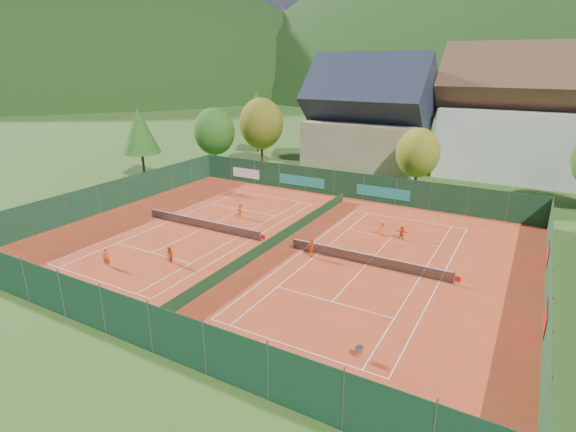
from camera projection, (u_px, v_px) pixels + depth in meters
The scene contains 29 objects.
ground at pixel (276, 245), 38.06m from camera, with size 600.00×600.00×0.00m, color #2D4F18.
clay_pad at pixel (276, 245), 38.05m from camera, with size 40.00×32.00×0.01m, color #B5371A.
court_markings_left at pixel (203, 228), 41.76m from camera, with size 11.03×23.83×0.00m.
court_markings_right at pixel (366, 265), 34.34m from camera, with size 11.03×23.83×0.00m.
tennis_net_left at pixel (204, 224), 41.53m from camera, with size 13.30×0.10×1.02m.
tennis_net_right at pixel (368, 259), 34.11m from camera, with size 13.30×0.10×1.02m.
court_divider at pixel (276, 240), 37.89m from camera, with size 0.03×28.80×1.00m.
fence_north at pixel (345, 185), 50.96m from camera, with size 40.00×0.10×3.00m.
fence_south at pixel (126, 319), 24.39m from camera, with size 40.00×0.04×3.00m.
fence_west at pixel (112, 195), 46.83m from camera, with size 0.04×32.00×3.00m.
fence_east at pixel (548, 283), 28.35m from camera, with size 0.09×32.00×3.00m.
chalet at pixel (368, 123), 61.98m from camera, with size 16.20×12.00×16.00m.
hotel_block_a at pixel (525, 121), 57.87m from camera, with size 21.60×11.00×17.25m.
tree_west_front at pixel (214, 132), 62.95m from camera, with size 5.72×5.72×8.69m.
tree_west_mid at pixel (261, 124), 65.82m from camera, with size 6.44×6.44×9.78m.
tree_west_back at pixel (257, 112), 74.97m from camera, with size 5.60×5.60×10.00m.
tree_center at pixel (418, 153), 51.85m from camera, with size 5.01×5.01×7.60m.
tree_west_side at pixel (140, 131), 58.93m from camera, with size 5.04×5.04×9.00m.
mountain_backdrop at pixel (557, 173), 230.07m from camera, with size 820.00×530.00×242.00m.
ball_hopper at pixel (359, 349), 23.40m from camera, with size 0.34×0.34×0.80m.
loose_ball_0 at pixel (149, 236), 39.81m from camera, with size 0.07×0.07×0.07m, color #CCD833.
loose_ball_1 at pixel (276, 345), 24.59m from camera, with size 0.07×0.07×0.07m, color #CCD833.
loose_ball_2 at pixel (314, 234), 40.36m from camera, with size 0.07×0.07×0.07m, color #CCD833.
player_left_near at pixel (106, 257), 34.01m from camera, with size 0.51×0.33×1.40m, color #D94713.
player_left_mid at pixel (169, 255), 34.44m from camera, with size 0.65×0.51×1.34m, color #D24512.
player_left_far at pixel (240, 210), 44.53m from camera, with size 0.96×0.55×1.49m, color #D14F12.
player_right_near at pixel (312, 248), 35.50m from camera, with size 0.87×0.36×1.49m, color #E45214.
player_right_far_a at pixel (382, 228), 39.94m from camera, with size 0.65×0.42×1.33m, color orange.
player_right_far_b at pixel (402, 232), 39.13m from camera, with size 1.14×0.36×1.23m, color #EA5414.
Camera 1 is at (18.09, -30.15, 14.78)m, focal length 28.00 mm.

